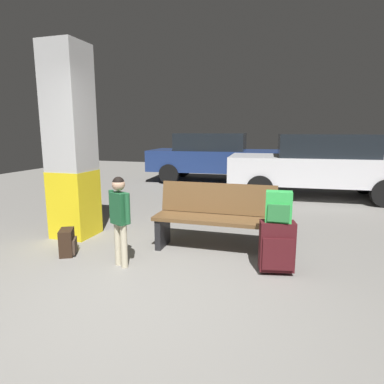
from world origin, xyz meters
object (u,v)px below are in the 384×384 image
parked_car_far (214,156)px  parked_car_near (318,164)px  structural_pillar (71,144)px  backpack_bright (279,207)px  suitcase (277,246)px  child (120,212)px  backpack_dark_floor (67,242)px  bench (215,218)px

parked_car_far → parked_car_near: same height
structural_pillar → backpack_bright: structural_pillar is taller
suitcase → child: 1.83m
structural_pillar → parked_car_far: (0.74, 6.03, -0.59)m
structural_pillar → suitcase: (3.03, -0.52, -1.08)m
backpack_dark_floor → suitcase: bearing=4.8°
parked_car_far → backpack_bright: bearing=-70.7°
backpack_dark_floor → parked_car_near: bearing=56.6°
suitcase → backpack_dark_floor: suitcase is taller
backpack_dark_floor → parked_car_far: 6.81m
backpack_dark_floor → bench: bearing=23.3°
child → parked_car_far: parked_car_far is taller
structural_pillar → backpack_dark_floor: 1.50m
structural_pillar → suitcase: 3.26m
backpack_bright → parked_car_far: parked_car_far is taller
structural_pillar → child: (1.26, -0.86, -0.73)m
bench → suitcase: 1.01m
backpack_bright → parked_car_far: (-2.29, 6.55, 0.03)m
structural_pillar → suitcase: structural_pillar is taller
child → backpack_dark_floor: bearing=172.3°
bench → backpack_dark_floor: bench is taller
suitcase → backpack_bright: 0.45m
parked_car_far → parked_car_near: 3.46m
parked_car_far → structural_pillar: bearing=-97.0°
bench → backpack_dark_floor: (-1.77, -0.76, -0.28)m
bench → parked_car_near: bearing=70.2°
bench → parked_car_near: 4.52m
bench → parked_car_far: (-1.45, 6.00, 0.36)m
child → backpack_dark_floor: (-0.85, 0.11, -0.50)m
suitcase → backpack_bright: backpack_bright is taller
suitcase → parked_car_near: size_ratio=0.14×
bench → backpack_bright: (0.84, -0.55, 0.33)m
bench → suitcase: bench is taller
suitcase → structural_pillar: bearing=170.2°
suitcase → backpack_bright: bearing=-148.9°
bench → backpack_bright: bearing=-33.0°
backpack_bright → parked_car_near: bearing=81.9°
backpack_bright → child: child is taller
suitcase → parked_car_near: 4.86m
suitcase → child: (-1.77, -0.33, 0.34)m
suitcase → parked_car_far: parked_car_far is taller
parked_car_far → child: bearing=-85.7°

